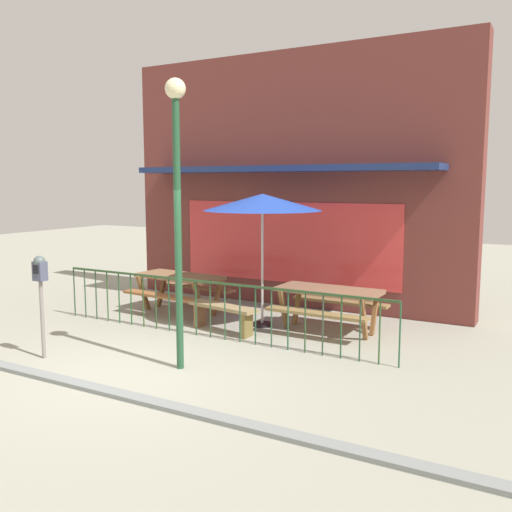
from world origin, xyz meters
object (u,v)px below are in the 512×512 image
Objects in this scene: picnic_table_right at (329,298)px; parking_meter_near at (40,279)px; picnic_table_left at (179,283)px; patio_umbrella at (262,203)px; patio_bench at (222,312)px; street_lamp at (177,183)px.

picnic_table_right is 4.71m from parking_meter_near.
patio_umbrella is (1.94, -0.10, 1.63)m from picnic_table_left.
patio_bench is at bearing 59.11° from parking_meter_near.
patio_bench is at bearing -150.84° from picnic_table_right.
street_lamp reaches higher than patio_umbrella.
street_lamp is at bearing -74.82° from patio_bench.
picnic_table_right is 2.04m from patio_umbrella.
picnic_table_right is at bearing 29.16° from patio_bench.
parking_meter_near is at bearing -89.86° from picnic_table_left.
picnic_table_right is 1.18× the size of parking_meter_near.
parking_meter_near is (-1.93, -3.26, -1.05)m from patio_umbrella.
patio_umbrella is 2.66m from street_lamp.
street_lamp is at bearing 17.02° from parking_meter_near.
patio_bench is (-0.41, -0.71, -1.89)m from patio_umbrella.
patio_bench is at bearing 105.18° from street_lamp.
picnic_table_left is 3.41m from parking_meter_near.
patio_umbrella reaches higher than picnic_table_left.
patio_umbrella reaches higher than patio_bench.
street_lamp is at bearing -111.21° from picnic_table_right.
patio_bench is 3.00m from street_lamp.
patio_umbrella is at bearing -170.97° from picnic_table_right.
patio_umbrella is 3.94m from parking_meter_near.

